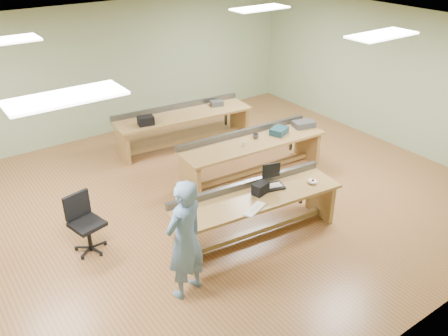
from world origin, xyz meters
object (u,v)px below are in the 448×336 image
Objects in this scene: workbench_back at (183,121)px; parts_bin_teal at (279,131)px; parts_bin_grey at (304,124)px; mug at (256,136)px; workbench_front at (256,206)px; task_chair at (87,231)px; laptop_base at (274,186)px; drinks_can at (244,144)px; person at (185,240)px; camera_bag at (260,188)px; workbench_mid at (252,149)px.

parts_bin_teal is at bearing -58.52° from workbench_back.
workbench_back is at bearing 128.37° from parts_bin_grey.
workbench_back is 26.95× the size of mug.
workbench_front is 2.47m from parts_bin_teal.
task_chair is 2.61× the size of parts_bin_teal.
laptop_base is 1.59m from drinks_can.
workbench_front is at bearing -139.54° from parts_bin_teal.
laptop_base is (0.39, 0.03, 0.21)m from workbench_front.
person is 3.68m from mug.
parts_bin_grey is (0.66, -0.02, -0.00)m from parts_bin_teal.
person is 1.86× the size of task_chair.
workbench_back is at bearing 24.56° from task_chair.
camera_bag is (-0.30, -0.02, 0.07)m from laptop_base.
workbench_back is at bearing 103.81° from workbench_mid.
task_chair reaches higher than drinks_can.
mug is at bearing 21.38° from drinks_can.
workbench_back is 3.34× the size of task_chair.
laptop_base is 2.64m from parts_bin_grey.
parts_bin_grey reaches higher than workbench_mid.
workbench_front reaches higher than mug.
workbench_mid is at bearing 176.69° from parts_bin_grey.
task_chair is at bearing -174.76° from parts_bin_teal.
workbench_front is 0.30m from camera_bag.
person reaches higher than workbench_back.
parts_bin_teal reaches higher than drinks_can.
camera_bag reaches higher than workbench_mid.
workbench_mid is 2.01m from camera_bag.
task_chair is (-0.75, 1.70, -0.53)m from person.
parts_bin_teal is at bearing 178.28° from parts_bin_grey.
workbench_back is at bearing 103.90° from mug.
workbench_front is 3.03× the size of task_chair.
parts_bin_teal is 0.66m from parts_bin_grey.
workbench_mid is at bearing 77.72° from laptop_base.
person is 14.99× the size of mug.
workbench_front is at bearing -128.60° from mug.
workbench_back is 2.31m from parts_bin_teal.
workbench_mid is 0.27m from mug.
camera_bag is 0.73× the size of parts_bin_teal.
mug is at bearing 168.20° from parts_bin_teal.
task_chair reaches higher than camera_bag.
workbench_back is at bearing 64.36° from camera_bag.
mug is at bearing 173.82° from parts_bin_grey.
drinks_can is (-0.94, -0.06, -0.01)m from parts_bin_teal.
camera_bag is at bearing -96.27° from workbench_back.
parts_bin_teal reaches higher than workbench_front.
workbench_mid is at bearing 41.56° from camera_bag.
task_chair is at bearing -174.33° from drinks_can.
task_chair is (-2.34, 1.21, -0.21)m from workbench_front.
task_chair is 8.88× the size of drinks_can.
parts_bin_teal is 3.41× the size of drinks_can.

